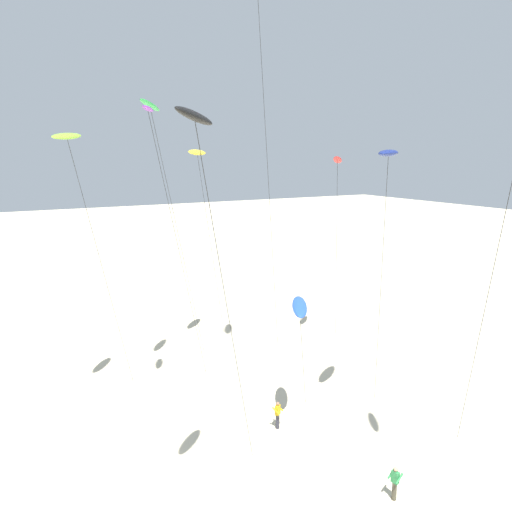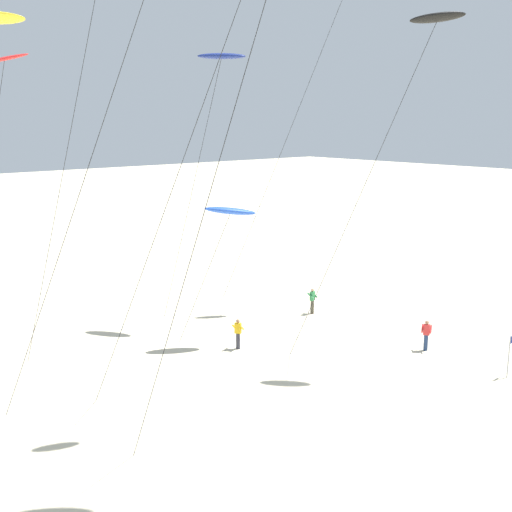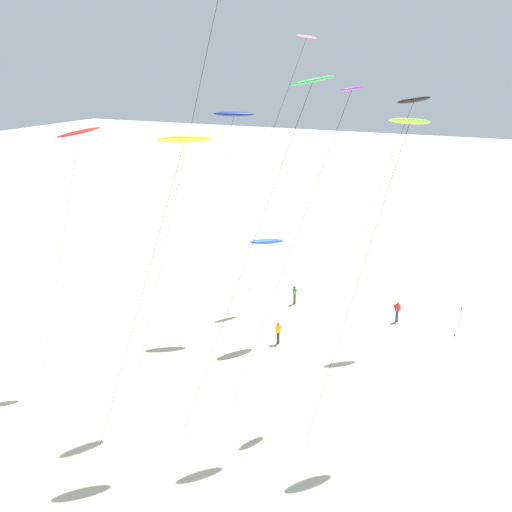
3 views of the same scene
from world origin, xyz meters
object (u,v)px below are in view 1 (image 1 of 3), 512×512
at_px(kite_yellow, 197,154).
at_px(kite_green, 151,110).
at_px(kite_navy, 388,155).
at_px(kite_blue, 300,307).
at_px(kite_red, 338,163).
at_px(kite_flyer_furthest, 278,414).
at_px(kite_flyer_middle, 395,482).
at_px(kite_black, 196,122).
at_px(kite_lime, 68,140).
at_px(kite_purple, 150,120).

height_order(kite_yellow, kite_green, kite_green).
relative_size(kite_navy, kite_blue, 2.05).
height_order(kite_blue, kite_red, kite_red).
distance_m(kite_blue, kite_flyer_furthest, 6.56).
bearing_deg(kite_yellow, kite_blue, 4.74).
height_order(kite_flyer_middle, kite_flyer_furthest, same).
height_order(kite_yellow, kite_blue, kite_yellow).
distance_m(kite_red, kite_flyer_furthest, 18.92).
bearing_deg(kite_flyer_furthest, kite_black, -48.53).
xyz_separation_m(kite_lime, kite_red, (-1.50, 19.26, -1.33)).
height_order(kite_green, kite_blue, kite_green).
relative_size(kite_yellow, kite_blue, 2.08).
distance_m(kite_green, kite_red, 14.77).
relative_size(kite_green, kite_flyer_middle, 11.26).
height_order(kite_red, kite_flyer_middle, kite_red).
xyz_separation_m(kite_yellow, kite_lime, (5.46, -9.51, 0.70)).
bearing_deg(kite_flyer_furthest, kite_blue, 69.66).
height_order(kite_navy, kite_green, kite_green).
relative_size(kite_navy, kite_black, 0.93).
height_order(kite_navy, kite_red, kite_navy).
bearing_deg(kite_green, kite_navy, 43.48).
relative_size(kite_purple, kite_green, 0.96).
relative_size(kite_navy, kite_flyer_furthest, 9.52).
relative_size(kite_purple, kite_red, 1.16).
distance_m(kite_purple, kite_red, 16.06).
bearing_deg(kite_red, kite_lime, -85.53).
relative_size(kite_yellow, kite_lime, 0.95).
bearing_deg(kite_navy, kite_flyer_middle, -32.72).
relative_size(kite_green, kite_black, 1.09).
bearing_deg(kite_green, kite_yellow, 134.72).
height_order(kite_green, kite_flyer_middle, kite_green).
xyz_separation_m(kite_black, kite_flyer_middle, (1.29, 8.78, -15.71)).
bearing_deg(kite_flyer_furthest, kite_green, -147.19).
height_order(kite_blue, kite_black, kite_black).
bearing_deg(kite_lime, kite_flyer_middle, 38.89).
relative_size(kite_green, kite_red, 1.20).
relative_size(kite_black, kite_flyer_middle, 10.29).
bearing_deg(kite_flyer_furthest, kite_purple, -125.24).
height_order(kite_purple, kite_black, kite_purple).
xyz_separation_m(kite_green, kite_black, (13.34, -2.49, -1.58)).
bearing_deg(kite_purple, kite_red, 103.95).
relative_size(kite_blue, kite_flyer_furthest, 4.65).
xyz_separation_m(kite_yellow, kite_green, (4.63, -4.67, 2.50)).
xyz_separation_m(kite_purple, kite_flyer_furthest, (3.94, 5.57, -16.46)).
distance_m(kite_yellow, kite_green, 7.03).
bearing_deg(kite_purple, kite_blue, 56.94).
relative_size(kite_blue, kite_lime, 0.46).
bearing_deg(kite_yellow, kite_flyer_middle, 4.80).
bearing_deg(kite_lime, kite_yellow, 119.87).
bearing_deg(kite_black, kite_navy, 106.37).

